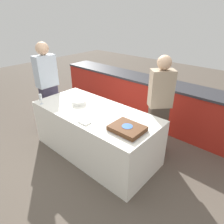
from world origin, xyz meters
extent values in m
plane|color=brown|center=(0.00, 0.00, 0.00)|extent=(14.00, 14.00, 0.00)
cube|color=#A82319|center=(0.00, 1.54, 0.44)|extent=(4.40, 0.55, 0.88)
cube|color=#2D2D33|center=(0.00, 1.54, 0.90)|extent=(4.40, 0.58, 0.04)
cube|color=white|center=(0.00, 0.00, 0.39)|extent=(2.05, 0.94, 0.78)
cube|color=#B7B2AD|center=(0.73, -0.12, 0.78)|extent=(0.46, 0.37, 0.00)
cube|color=#56331C|center=(0.73, -0.12, 0.81)|extent=(0.42, 0.33, 0.06)
cylinder|color=#2D5BB7|center=(0.73, -0.12, 0.85)|extent=(0.14, 0.14, 0.00)
cylinder|color=white|center=(-0.37, 0.01, 0.81)|extent=(0.23, 0.23, 0.07)
cylinder|color=white|center=(-0.83, -0.40, 0.78)|extent=(0.06, 0.06, 0.00)
cylinder|color=white|center=(-0.83, -0.40, 0.82)|extent=(0.01, 0.01, 0.07)
cylinder|color=white|center=(-0.83, -0.40, 0.90)|extent=(0.05, 0.05, 0.10)
cylinder|color=white|center=(0.76, 0.20, 0.78)|extent=(0.19, 0.19, 0.00)
cube|color=white|center=(0.16, -0.35, 0.79)|extent=(0.16, 0.10, 0.02)
cube|color=#4C4238|center=(0.73, 0.69, 0.42)|extent=(0.31, 0.32, 0.84)
cube|color=tan|center=(0.73, 0.69, 1.13)|extent=(0.38, 0.38, 0.56)
sphere|color=#D8AD89|center=(0.73, 0.69, 1.51)|extent=(0.21, 0.21, 0.21)
cube|color=#383347|center=(-1.25, 0.00, 0.44)|extent=(0.16, 0.32, 0.89)
cube|color=silver|center=(-1.25, 0.00, 1.17)|extent=(0.20, 0.38, 0.57)
sphere|color=#D8AD89|center=(-1.25, 0.00, 1.57)|extent=(0.23, 0.23, 0.23)
camera|label=1|loc=(2.01, -1.87, 2.15)|focal=32.00mm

